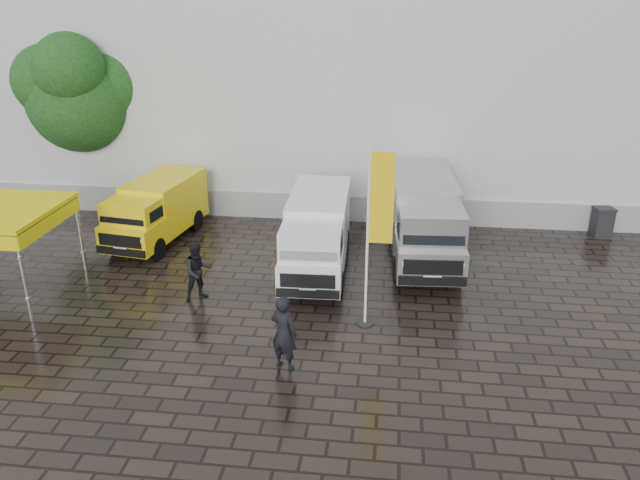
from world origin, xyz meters
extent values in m
plane|color=black|center=(0.00, 0.00, 0.00)|extent=(120.00, 120.00, 0.00)
cube|color=silver|center=(2.00, 16.00, 6.00)|extent=(44.00, 16.00, 12.00)
cube|color=gray|center=(2.00, 7.95, 0.50)|extent=(44.00, 0.15, 1.00)
cylinder|color=silver|center=(-8.60, 2.48, 1.21)|extent=(0.10, 0.10, 2.42)
cylinder|color=silver|center=(-8.60, -0.70, 1.21)|extent=(0.10, 0.10, 2.42)
cylinder|color=black|center=(0.48, 0.09, 0.02)|extent=(0.50, 0.50, 0.04)
cylinder|color=white|center=(0.48, 0.09, 2.46)|extent=(0.07, 0.07, 4.91)
cube|color=yellow|center=(0.81, 0.09, 3.54)|extent=(0.60, 0.03, 2.36)
cylinder|color=black|center=(-11.00, 8.27, 1.83)|extent=(0.51, 0.51, 3.65)
sphere|color=#113815|center=(-11.00, 8.27, 4.39)|extent=(4.02, 4.02, 4.02)
sphere|color=#113815|center=(-11.60, 9.17, 6.03)|extent=(2.37, 2.37, 2.37)
cube|color=black|center=(8.63, 7.42, 0.54)|extent=(0.73, 0.73, 1.09)
imported|color=black|center=(-1.30, -2.23, 0.94)|extent=(0.81, 0.69, 1.88)
imported|color=black|center=(-4.35, 0.97, 0.87)|extent=(1.07, 1.03, 1.73)
camera|label=1|loc=(1.03, -14.65, 8.41)|focal=35.00mm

